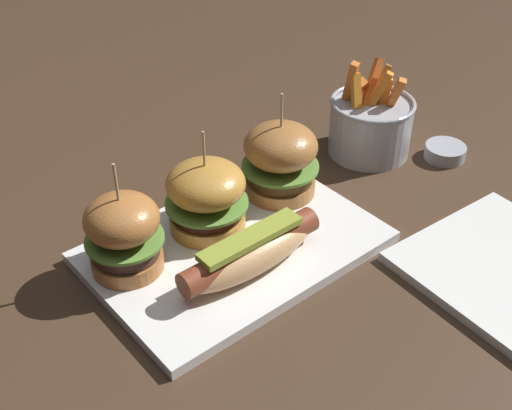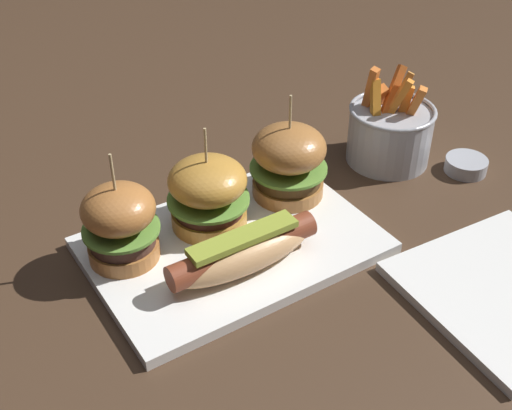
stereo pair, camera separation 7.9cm
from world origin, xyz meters
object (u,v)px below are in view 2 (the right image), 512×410
object	(u,v)px
hot_dog	(243,252)
fries_bucket	(390,132)
slider_center	(208,193)
slider_right	(289,161)
platter_main	(233,245)
sauce_ramekin	(466,165)
slider_left	(120,223)
side_plate	(510,291)

from	to	relation	value
hot_dog	fries_bucket	distance (m)	0.33
slider_center	slider_right	distance (m)	0.12
platter_main	hot_dog	world-z (taller)	hot_dog
slider_right	sauce_ramekin	size ratio (longest dim) A/B	2.42
platter_main	slider_left	distance (m)	0.14
slider_left	slider_right	bearing A→B (deg)	0.54
fries_bucket	side_plate	xyz separation A→B (m)	(-0.08, -0.29, -0.04)
sauce_ramekin	slider_center	bearing A→B (deg)	168.59
slider_left	slider_center	world-z (taller)	slider_left
slider_right	slider_center	bearing A→B (deg)	-179.53
slider_center	fries_bucket	bearing A→B (deg)	1.85
hot_dog	slider_right	world-z (taller)	slider_right
slider_center	fries_bucket	xyz separation A→B (m)	(0.30, 0.01, -0.01)
platter_main	hot_dog	bearing A→B (deg)	-106.89
slider_left	sauce_ramekin	xyz separation A→B (m)	(0.49, -0.07, -0.05)
hot_dog	slider_left	xyz separation A→B (m)	(-0.10, 0.09, 0.02)
platter_main	side_plate	bearing A→B (deg)	-46.92
side_plate	hot_dog	bearing A→B (deg)	141.62
slider_left	side_plate	distance (m)	0.44
fries_bucket	sauce_ramekin	distance (m)	0.12
slider_center	fries_bucket	world-z (taller)	slider_center
sauce_ramekin	side_plate	distance (m)	0.25
slider_center	side_plate	distance (m)	0.36
slider_center	side_plate	size ratio (longest dim) A/B	0.64
slider_right	fries_bucket	bearing A→B (deg)	2.75
side_plate	slider_center	bearing A→B (deg)	128.85
sauce_ramekin	slider_left	bearing A→B (deg)	171.35
fries_bucket	side_plate	world-z (taller)	fries_bucket
slider_right	platter_main	bearing A→B (deg)	-157.78
slider_right	sauce_ramekin	xyz separation A→B (m)	(0.25, -0.08, -0.05)
platter_main	side_plate	size ratio (longest dim) A/B	1.59
platter_main	slider_left	world-z (taller)	slider_left
platter_main	slider_left	bearing A→B (deg)	159.87
slider_left	fries_bucket	size ratio (longest dim) A/B	0.98
slider_right	fries_bucket	world-z (taller)	slider_right
slider_right	side_plate	distance (m)	0.31
side_plate	slider_left	bearing A→B (deg)	140.61
slider_left	slider_right	size ratio (longest dim) A/B	0.98
slider_left	sauce_ramekin	distance (m)	0.50
slider_right	side_plate	world-z (taller)	slider_right
slider_left	slider_right	world-z (taller)	slider_right
hot_dog	slider_left	distance (m)	0.14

